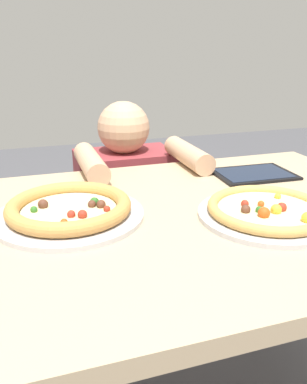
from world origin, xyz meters
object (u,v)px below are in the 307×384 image
at_px(pizza_near, 268,211).
at_px(pizza_far, 69,210).
at_px(tablet, 253,174).
at_px(diner_seated, 127,229).

xyz_separation_m(pizza_near, pizza_far, (-0.44, 0.14, 0.00)).
xyz_separation_m(pizza_far, tablet, (0.59, 0.15, -0.02)).
distance_m(tablet, diner_seated, 0.60).
height_order(pizza_far, tablet, pizza_far).
bearing_deg(tablet, pizza_far, -165.38).
relative_size(pizza_far, diner_seated, 0.37).
bearing_deg(diner_seated, tablet, -51.59).
xyz_separation_m(pizza_far, diner_seated, (0.27, 0.55, -0.34)).
bearing_deg(pizza_far, tablet, 14.62).
xyz_separation_m(pizza_near, diner_seated, (-0.17, 0.69, -0.33)).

